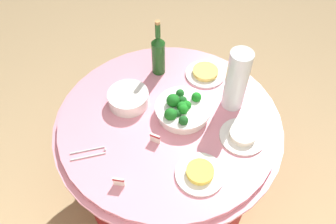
# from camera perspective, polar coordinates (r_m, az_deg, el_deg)

# --- Properties ---
(ground_plane) EXTENTS (6.00, 6.00, 0.00)m
(ground_plane) POSITION_cam_1_polar(r_m,az_deg,el_deg) (2.35, 0.00, -12.32)
(ground_plane) COLOR tan
(buffet_table) EXTENTS (1.16, 1.16, 0.74)m
(buffet_table) POSITION_cam_1_polar(r_m,az_deg,el_deg) (2.03, 0.00, -7.47)
(buffet_table) COLOR maroon
(buffet_table) RESTS_ON ground_plane
(broccoli_bowl) EXTENTS (0.28, 0.28, 0.12)m
(broccoli_bowl) POSITION_cam_1_polar(r_m,az_deg,el_deg) (1.71, 2.36, 0.46)
(broccoli_bowl) COLOR white
(broccoli_bowl) RESTS_ON buffet_table
(plate_stack) EXTENTS (0.21, 0.21, 0.07)m
(plate_stack) POSITION_cam_1_polar(r_m,az_deg,el_deg) (1.78, -6.57, 2.29)
(plate_stack) COLOR white
(plate_stack) RESTS_ON buffet_table
(wine_bottle) EXTENTS (0.07, 0.07, 0.34)m
(wine_bottle) POSITION_cam_1_polar(r_m,az_deg,el_deg) (1.88, -1.60, 9.65)
(wine_bottle) COLOR #1C4F1C
(wine_bottle) RESTS_ON buffet_table
(decorative_fruit_vase) EXTENTS (0.11, 0.11, 0.34)m
(decorative_fruit_vase) POSITION_cam_1_polar(r_m,az_deg,el_deg) (1.71, 11.24, 4.94)
(decorative_fruit_vase) COLOR silver
(decorative_fruit_vase) RESTS_ON buffet_table
(serving_tongs) EXTENTS (0.17, 0.07, 0.01)m
(serving_tongs) POSITION_cam_1_polar(r_m,az_deg,el_deg) (1.65, -12.86, -6.62)
(serving_tongs) COLOR silver
(serving_tongs) RESTS_ON buffet_table
(food_plate_rice) EXTENTS (0.22, 0.22, 0.04)m
(food_plate_rice) POSITION_cam_1_polar(r_m,az_deg,el_deg) (1.69, 12.23, -3.79)
(food_plate_rice) COLOR white
(food_plate_rice) RESTS_ON buffet_table
(food_plate_noodles) EXTENTS (0.22, 0.22, 0.04)m
(food_plate_noodles) POSITION_cam_1_polar(r_m,az_deg,el_deg) (1.94, 6.18, 6.45)
(food_plate_noodles) COLOR white
(food_plate_noodles) RESTS_ON buffet_table
(food_plate_fried_egg) EXTENTS (0.22, 0.22, 0.04)m
(food_plate_fried_egg) POSITION_cam_1_polar(r_m,az_deg,el_deg) (1.55, 5.29, -10.01)
(food_plate_fried_egg) COLOR white
(food_plate_fried_egg) RESTS_ON buffet_table
(label_placard_front) EXTENTS (0.05, 0.03, 0.05)m
(label_placard_front) POSITION_cam_1_polar(r_m,az_deg,el_deg) (1.62, -2.17, -4.31)
(label_placard_front) COLOR white
(label_placard_front) RESTS_ON buffet_table
(label_placard_mid) EXTENTS (0.05, 0.02, 0.05)m
(label_placard_mid) POSITION_cam_1_polar(r_m,az_deg,el_deg) (1.52, -8.16, -11.30)
(label_placard_mid) COLOR white
(label_placard_mid) RESTS_ON buffet_table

